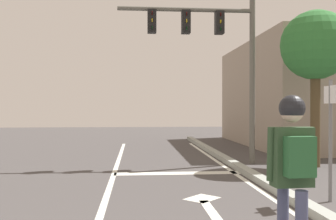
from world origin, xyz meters
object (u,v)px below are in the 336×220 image
Objects in this scene: street_sign_post at (330,122)px; roadside_tree at (315,47)px; traffic_signal_mast at (213,43)px; skater at (293,160)px.

street_sign_post is 4.36m from roadside_tree.
traffic_signal_mast reaches higher than street_sign_post.
skater is 0.39× the size of roadside_tree.
traffic_signal_mast is 5.04m from street_sign_post.
roadside_tree reaches higher than skater.
roadside_tree is (1.51, 3.65, 1.85)m from street_sign_post.
skater is at bearing -123.34° from street_sign_post.
street_sign_post reaches higher than skater.
roadside_tree is at bearing -17.29° from traffic_signal_mast.
traffic_signal_mast reaches higher than roadside_tree.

